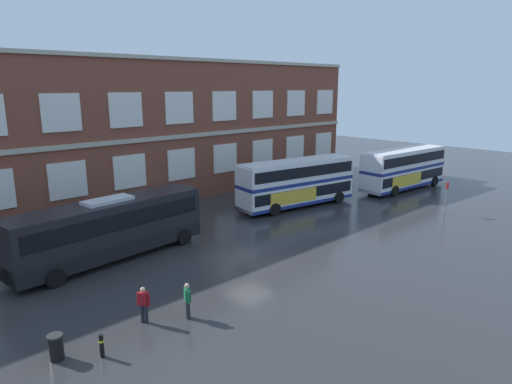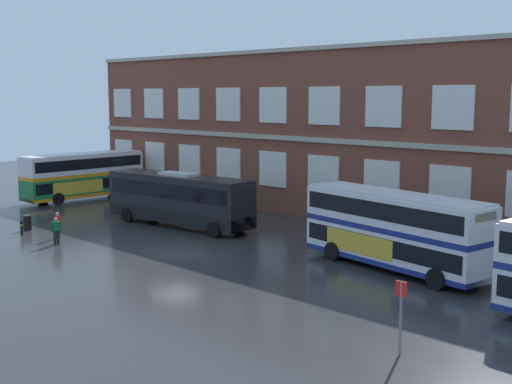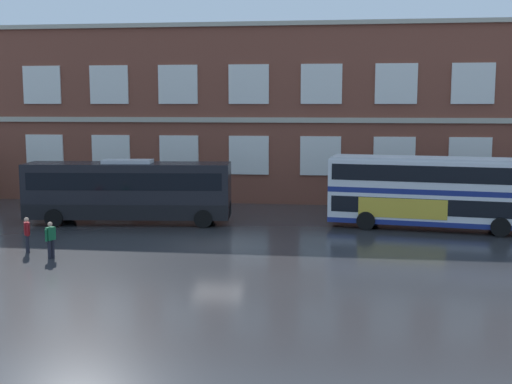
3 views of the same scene
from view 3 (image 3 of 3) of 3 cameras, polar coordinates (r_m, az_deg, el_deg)
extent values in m
plane|color=#2B2B2D|center=(35.31, -2.72, -3.93)|extent=(120.00, 120.00, 0.00)
cube|color=brown|center=(50.47, 0.00, 6.62)|extent=(55.32, 8.00, 12.34)
cube|color=#B2A893|center=(46.43, -0.64, 6.23)|extent=(55.32, 0.16, 0.36)
cube|color=#B2A893|center=(46.76, -0.64, 14.30)|extent=(55.32, 0.28, 0.30)
cube|color=silver|center=(50.88, -17.74, 3.21)|extent=(2.82, 0.12, 2.72)
cube|color=silver|center=(48.97, -12.39, 3.23)|extent=(2.82, 0.12, 2.72)
cube|color=silver|center=(47.53, -6.65, 3.23)|extent=(2.82, 0.12, 2.72)
cube|color=silver|center=(46.58, -0.63, 3.19)|extent=(2.82, 0.12, 2.72)
cube|color=silver|center=(46.17, 5.58, 3.12)|extent=(2.82, 0.12, 2.72)
cube|color=silver|center=(46.30, 11.82, 3.00)|extent=(2.82, 0.12, 2.72)
cube|color=silver|center=(46.97, 17.95, 2.86)|extent=(2.82, 0.12, 2.72)
cube|color=silver|center=(50.76, -17.97, 8.77)|extent=(2.82, 0.12, 2.72)
cube|color=silver|center=(48.85, -12.55, 9.01)|extent=(2.82, 0.12, 2.72)
cube|color=silver|center=(47.40, -6.75, 9.19)|extent=(2.82, 0.12, 2.72)
cube|color=silver|center=(46.46, -0.64, 9.27)|extent=(2.82, 0.12, 2.72)
cube|color=silver|center=(46.04, 5.66, 9.25)|extent=(2.82, 0.12, 2.72)
cube|color=silver|center=(46.17, 11.99, 9.12)|extent=(2.82, 0.12, 2.72)
cube|color=silver|center=(46.84, 18.20, 8.88)|extent=(2.82, 0.12, 2.72)
cube|color=silver|center=(38.70, 14.55, -1.30)|extent=(11.26, 4.20, 1.75)
cube|color=black|center=(38.67, 14.56, -0.99)|extent=(10.83, 4.17, 0.90)
cube|color=navy|center=(38.56, 14.60, 0.21)|extent=(11.26, 4.20, 0.30)
cube|color=silver|center=(38.45, 14.65, 1.57)|extent=(11.26, 4.20, 1.55)
cube|color=black|center=(38.45, 14.65, 1.69)|extent=(10.83, 4.17, 0.90)
cube|color=navy|center=(38.82, 14.51, -2.37)|extent=(11.26, 4.22, 0.28)
cube|color=silver|center=(38.38, 14.69, 2.81)|extent=(11.03, 4.06, 0.12)
cube|color=gold|center=(37.47, 12.48, -1.39)|extent=(4.79, 0.77, 1.10)
cylinder|color=black|center=(37.67, 20.33, -2.86)|extent=(1.08, 0.47, 1.04)
cylinder|color=black|center=(40.18, 20.06, -2.22)|extent=(1.08, 0.47, 1.04)
cylinder|color=black|center=(37.78, 9.45, -2.46)|extent=(1.08, 0.47, 1.04)
cylinder|color=black|center=(40.28, 9.87, -1.84)|extent=(1.08, 0.47, 1.04)
cube|color=black|center=(39.75, -10.94, 0.17)|extent=(12.19, 3.66, 3.20)
cube|color=black|center=(39.67, -10.96, 1.08)|extent=(11.47, 3.63, 1.00)
cube|color=black|center=(39.91, -10.90, -1.47)|extent=(12.19, 3.68, 0.90)
cube|color=silver|center=(39.57, -11.00, 2.61)|extent=(2.99, 1.54, 0.20)
cylinder|color=black|center=(37.97, -4.57, -2.32)|extent=(1.07, 0.42, 1.04)
cylinder|color=black|center=(40.47, -4.17, -1.70)|extent=(1.07, 0.42, 1.04)
cylinder|color=black|center=(39.86, -17.02, -2.16)|extent=(1.07, 0.42, 1.04)
cylinder|color=black|center=(42.25, -15.91, -1.58)|extent=(1.07, 0.42, 1.04)
cylinder|color=black|center=(31.91, -17.38, -4.75)|extent=(0.21, 0.21, 0.85)
cylinder|color=black|center=(32.05, -17.12, -4.69)|extent=(0.21, 0.21, 0.85)
cube|color=#145933|center=(31.84, -17.30, -3.44)|extent=(0.37, 0.46, 0.60)
cylinder|color=#145933|center=(31.67, -17.64, -3.57)|extent=(0.14, 0.14, 0.57)
cylinder|color=#145933|center=(32.02, -16.96, -3.42)|extent=(0.14, 0.14, 0.57)
sphere|color=tan|center=(31.76, -17.33, -2.66)|extent=(0.22, 0.22, 0.22)
cylinder|color=black|center=(33.46, -19.07, -4.25)|extent=(0.22, 0.22, 0.85)
cylinder|color=black|center=(33.66, -19.11, -4.19)|extent=(0.22, 0.22, 0.85)
cube|color=maroon|center=(33.42, -19.14, -3.00)|extent=(0.41, 0.47, 0.60)
cylinder|color=maroon|center=(33.17, -19.10, -3.13)|extent=(0.15, 0.15, 0.57)
cylinder|color=maroon|center=(33.68, -19.18, -2.98)|extent=(0.15, 0.15, 0.57)
sphere|color=tan|center=(33.35, -19.18, -2.26)|extent=(0.22, 0.22, 0.22)
camera|label=1|loc=(27.08, -55.46, 11.22)|focal=31.66mm
camera|label=2|loc=(25.66, 79.51, 5.97)|focal=47.29mm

